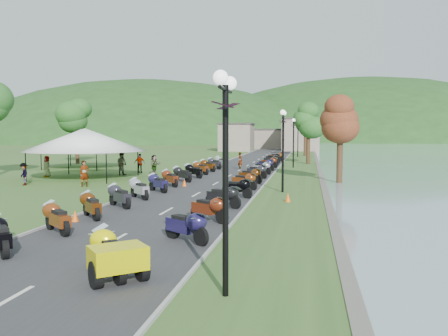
{
  "coord_description": "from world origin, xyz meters",
  "views": [
    {
      "loc": [
        6.56,
        -11.24,
        3.78
      ],
      "look_at": [
        0.95,
        20.05,
        1.3
      ],
      "focal_mm": 38.0,
      "sensor_mm": 36.0,
      "label": 1
    }
  ],
  "objects_px": {
    "yellow_trike": "(110,254)",
    "streetlamp_near": "(225,188)",
    "pedestrian_b": "(122,175)",
    "pedestrian_a": "(85,187)",
    "vendor_tent_main": "(85,154)",
    "pedestrian_c": "(24,185)"
  },
  "relations": [
    {
      "from": "vendor_tent_main",
      "to": "pedestrian_b",
      "type": "height_order",
      "value": "vendor_tent_main"
    },
    {
      "from": "pedestrian_b",
      "to": "pedestrian_c",
      "type": "relative_size",
      "value": 1.25
    },
    {
      "from": "yellow_trike",
      "to": "pedestrian_a",
      "type": "height_order",
      "value": "yellow_trike"
    },
    {
      "from": "pedestrian_c",
      "to": "streetlamp_near",
      "type": "bearing_deg",
      "value": -7.12
    },
    {
      "from": "vendor_tent_main",
      "to": "pedestrian_b",
      "type": "bearing_deg",
      "value": 62.56
    },
    {
      "from": "streetlamp_near",
      "to": "pedestrian_b",
      "type": "distance_m",
      "value": 31.36
    },
    {
      "from": "pedestrian_a",
      "to": "pedestrian_c",
      "type": "xyz_separation_m",
      "value": [
        -4.57,
        0.04,
        0.0
      ]
    },
    {
      "from": "yellow_trike",
      "to": "pedestrian_c",
      "type": "bearing_deg",
      "value": -2.11
    },
    {
      "from": "yellow_trike",
      "to": "vendor_tent_main",
      "type": "xyz_separation_m",
      "value": [
        -12.46,
        23.73,
        1.42
      ]
    },
    {
      "from": "yellow_trike",
      "to": "streetlamp_near",
      "type": "bearing_deg",
      "value": -146.77
    },
    {
      "from": "yellow_trike",
      "to": "pedestrian_b",
      "type": "xyz_separation_m",
      "value": [
        -10.76,
        27.0,
        -0.58
      ]
    },
    {
      "from": "yellow_trike",
      "to": "vendor_tent_main",
      "type": "distance_m",
      "value": 26.84
    },
    {
      "from": "streetlamp_near",
      "to": "pedestrian_a",
      "type": "bearing_deg",
      "value": 124.11
    },
    {
      "from": "yellow_trike",
      "to": "streetlamp_near",
      "type": "relative_size",
      "value": 0.51
    },
    {
      "from": "vendor_tent_main",
      "to": "streetlamp_near",
      "type": "bearing_deg",
      "value": -57.57
    },
    {
      "from": "pedestrian_a",
      "to": "streetlamp_near",
      "type": "bearing_deg",
      "value": -101.89
    },
    {
      "from": "pedestrian_a",
      "to": "pedestrian_b",
      "type": "relative_size",
      "value": 0.92
    },
    {
      "from": "pedestrian_b",
      "to": "pedestrian_a",
      "type": "bearing_deg",
      "value": 114.66
    },
    {
      "from": "yellow_trike",
      "to": "pedestrian_c",
      "type": "xyz_separation_m",
      "value": [
        -14.51,
        18.52,
        -0.58
      ]
    },
    {
      "from": "yellow_trike",
      "to": "pedestrian_b",
      "type": "bearing_deg",
      "value": -18.45
    },
    {
      "from": "yellow_trike",
      "to": "pedestrian_b",
      "type": "distance_m",
      "value": 29.07
    },
    {
      "from": "pedestrian_b",
      "to": "yellow_trike",
      "type": "bearing_deg",
      "value": 130.88
    }
  ]
}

